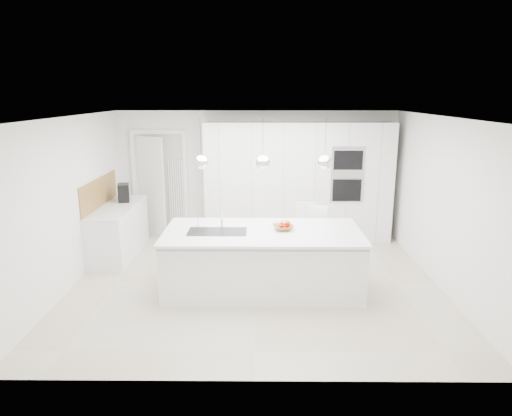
{
  "coord_description": "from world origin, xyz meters",
  "views": [
    {
      "loc": [
        0.06,
        -6.54,
        2.82
      ],
      "look_at": [
        0.0,
        0.3,
        1.1
      ],
      "focal_mm": 32.0,
      "sensor_mm": 36.0,
      "label": 1
    }
  ],
  "objects_px": {
    "fruit_bowl": "(283,227)",
    "bar_stool_right": "(318,239)",
    "bar_stool_left": "(306,236)",
    "island_base": "(263,263)",
    "espresso_machine": "(124,193)"
  },
  "relations": [
    {
      "from": "bar_stool_left",
      "to": "bar_stool_right",
      "type": "bearing_deg",
      "value": -48.62
    },
    {
      "from": "fruit_bowl",
      "to": "espresso_machine",
      "type": "height_order",
      "value": "espresso_machine"
    },
    {
      "from": "island_base",
      "to": "bar_stool_right",
      "type": "distance_m",
      "value": 1.23
    },
    {
      "from": "espresso_machine",
      "to": "bar_stool_left",
      "type": "height_order",
      "value": "espresso_machine"
    },
    {
      "from": "espresso_machine",
      "to": "bar_stool_left",
      "type": "xyz_separation_m",
      "value": [
        3.25,
        -0.87,
        -0.54
      ]
    },
    {
      "from": "fruit_bowl",
      "to": "bar_stool_left",
      "type": "xyz_separation_m",
      "value": [
        0.42,
        0.91,
        -0.41
      ]
    },
    {
      "from": "espresso_machine",
      "to": "fruit_bowl",
      "type": "bearing_deg",
      "value": -46.59
    },
    {
      "from": "bar_stool_left",
      "to": "bar_stool_right",
      "type": "xyz_separation_m",
      "value": [
        0.18,
        -0.19,
        -0.0
      ]
    },
    {
      "from": "island_base",
      "to": "espresso_machine",
      "type": "xyz_separation_m",
      "value": [
        -2.53,
        1.88,
        0.63
      ]
    },
    {
      "from": "fruit_bowl",
      "to": "bar_stool_right",
      "type": "relative_size",
      "value": 0.28
    },
    {
      "from": "fruit_bowl",
      "to": "bar_stool_left",
      "type": "height_order",
      "value": "bar_stool_left"
    },
    {
      "from": "espresso_machine",
      "to": "bar_stool_right",
      "type": "bearing_deg",
      "value": -31.57
    },
    {
      "from": "island_base",
      "to": "bar_stool_left",
      "type": "distance_m",
      "value": 1.25
    },
    {
      "from": "fruit_bowl",
      "to": "bar_stool_left",
      "type": "bearing_deg",
      "value": 64.95
    },
    {
      "from": "bar_stool_right",
      "to": "bar_stool_left",
      "type": "bearing_deg",
      "value": 156.02
    }
  ]
}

